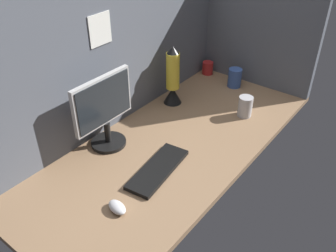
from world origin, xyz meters
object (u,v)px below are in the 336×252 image
(monitor, at_px, (104,110))
(mug_steel, at_px, (245,107))
(lava_lamp, at_px, (173,80))
(mug_red_plastic, at_px, (208,68))
(mug_ceramic_blue, at_px, (235,78))
(keyboard, at_px, (158,169))
(mouse, at_px, (117,207))

(monitor, relative_size, mug_steel, 3.11)
(monitor, distance_m, lava_lamp, 0.54)
(mug_red_plastic, bearing_deg, mug_ceramic_blue, -101.66)
(mug_red_plastic, distance_m, lava_lamp, 0.48)
(monitor, bearing_deg, keyboard, -91.41)
(monitor, bearing_deg, mouse, -129.74)
(keyboard, distance_m, mouse, 0.29)
(keyboard, xyz_separation_m, mouse, (-0.29, -0.02, 0.01))
(mouse, bearing_deg, mug_ceramic_blue, 18.79)
(monitor, relative_size, lava_lamp, 1.05)
(mug_steel, bearing_deg, monitor, 147.47)
(mouse, bearing_deg, lava_lamp, 34.33)
(monitor, xyz_separation_m, mug_ceramic_blue, (0.96, -0.20, -0.14))
(mug_ceramic_blue, xyz_separation_m, lava_lamp, (-0.42, 0.19, 0.09))
(mug_red_plastic, bearing_deg, monitor, -177.89)
(mouse, relative_size, mug_ceramic_blue, 0.75)
(monitor, distance_m, mug_red_plastic, 1.02)
(monitor, height_order, lava_lamp, monitor)
(keyboard, distance_m, mug_steel, 0.69)
(monitor, xyz_separation_m, lava_lamp, (0.54, -0.01, -0.05))
(keyboard, relative_size, mouse, 3.85)
(mouse, relative_size, mug_steel, 0.79)
(monitor, xyz_separation_m, mug_steel, (0.67, -0.43, -0.14))
(monitor, relative_size, mouse, 3.93)
(monitor, height_order, mug_steel, monitor)
(lava_lamp, bearing_deg, mug_ceramic_blue, -24.84)
(mug_ceramic_blue, xyz_separation_m, mug_red_plastic, (0.05, 0.24, -0.02))
(mug_ceramic_blue, bearing_deg, mug_red_plastic, 78.34)
(mug_steel, bearing_deg, mug_red_plastic, 54.25)
(mug_ceramic_blue, relative_size, mug_red_plastic, 1.47)
(mouse, xyz_separation_m, mug_red_plastic, (1.31, 0.40, 0.03))
(monitor, distance_m, keyboard, 0.39)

